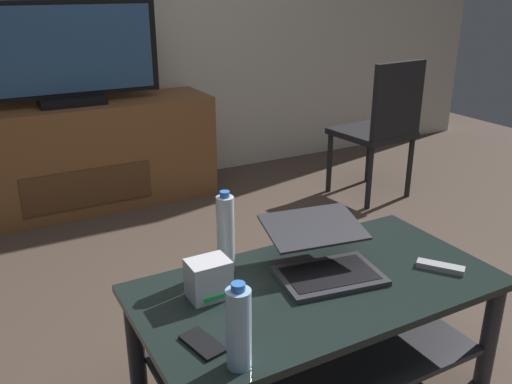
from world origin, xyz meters
TOP-DOWN VIEW (x-y plane):
  - ground_plane at (0.00, 0.00)m, footprint 7.68×7.68m
  - coffee_table at (-0.06, -0.04)m, footprint 1.22×0.64m
  - media_cabinet at (-0.41, 2.11)m, footprint 1.73×0.46m
  - television at (-0.41, 2.09)m, footprint 1.10×0.20m
  - dining_chair at (1.38, 1.31)m, footprint 0.48×0.48m
  - laptop at (-0.00, 0.02)m, footprint 0.40×0.42m
  - router_box at (-0.41, 0.06)m, footprint 0.13×0.10m
  - water_bottle_near at (-0.29, 0.19)m, footprint 0.06×0.06m
  - water_bottle_far at (-0.48, -0.29)m, footprint 0.07×0.07m
  - cell_phone at (-0.53, -0.16)m, footprint 0.10×0.15m
  - tv_remote at (0.36, -0.17)m, footprint 0.13×0.15m

SIDE VIEW (x-z plane):
  - ground_plane at x=0.00m, z-range 0.00..0.00m
  - coffee_table at x=-0.06m, z-range 0.08..0.52m
  - media_cabinet at x=-0.41m, z-range 0.00..0.68m
  - cell_phone at x=-0.53m, z-range 0.44..0.45m
  - tv_remote at x=0.36m, z-range 0.44..0.46m
  - laptop at x=0.00m, z-range 0.42..0.58m
  - router_box at x=-0.41m, z-range 0.44..0.57m
  - dining_chair at x=1.38m, z-range 0.05..0.97m
  - water_bottle_far at x=-0.48m, z-range 0.43..0.68m
  - water_bottle_near at x=-0.29m, z-range 0.43..0.72m
  - television at x=-0.41m, z-range 0.66..1.27m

